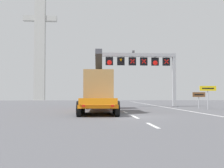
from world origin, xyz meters
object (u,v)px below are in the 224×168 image
(exit_sign_yellow, at_px, (208,91))
(bridge_pylon_distant, at_px, (40,33))
(tourist_info_sign_brown, at_px, (199,96))
(overhead_lane_gantry, at_px, (147,64))
(heavy_haul_truck_orange, at_px, (99,90))

(exit_sign_yellow, bearing_deg, bridge_pylon_distant, 117.80)
(exit_sign_yellow, relative_size, tourist_info_sign_brown, 1.35)
(overhead_lane_gantry, height_order, heavy_haul_truck_orange, overhead_lane_gantry)
(exit_sign_yellow, relative_size, bridge_pylon_distant, 0.07)
(heavy_haul_truck_orange, xyz_separation_m, tourist_info_sign_brown, (11.35, 3.51, -0.61))
(heavy_haul_truck_orange, bearing_deg, exit_sign_yellow, 6.76)
(heavy_haul_truck_orange, relative_size, tourist_info_sign_brown, 7.74)
(overhead_lane_gantry, height_order, tourist_info_sign_brown, overhead_lane_gantry)
(tourist_info_sign_brown, bearing_deg, exit_sign_yellow, -86.75)
(heavy_haul_truck_orange, distance_m, tourist_info_sign_brown, 11.90)
(heavy_haul_truck_orange, xyz_separation_m, bridge_pylon_distant, (-14.33, 50.30, 16.41))
(overhead_lane_gantry, xyz_separation_m, bridge_pylon_distant, (-20.76, 42.20, 12.90))
(exit_sign_yellow, distance_m, bridge_pylon_distant, 57.73)
(heavy_haul_truck_orange, relative_size, bridge_pylon_distant, 0.39)
(overhead_lane_gantry, bearing_deg, heavy_haul_truck_orange, -128.46)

